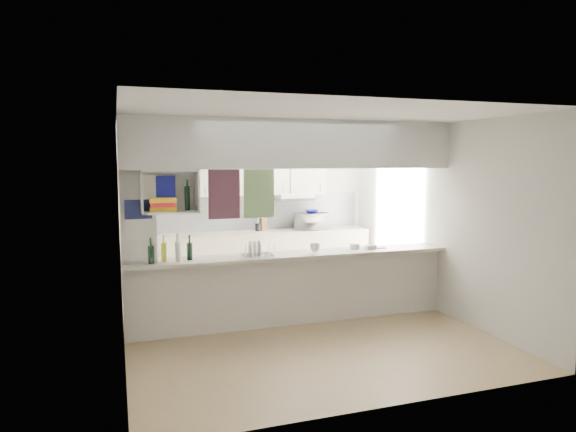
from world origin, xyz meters
name	(u,v)px	position (x,y,z in m)	size (l,w,h in m)	color
floor	(294,323)	(0.00, 0.00, 0.00)	(4.80, 4.80, 0.00)	tan
ceiling	(294,120)	(0.00, 0.00, 2.60)	(4.80, 4.80, 0.00)	white
wall_back	(248,207)	(0.00, 2.40, 1.30)	(4.20, 4.20, 0.00)	silver
wall_left	(120,231)	(-2.10, 0.00, 1.30)	(4.80, 4.80, 0.00)	silver
wall_right	(436,218)	(2.10, 0.00, 1.30)	(4.80, 4.80, 0.00)	silver
servery_partition	(281,196)	(-0.17, 0.00, 1.66)	(4.20, 0.50, 2.60)	silver
cubby_shelf	(168,194)	(-1.57, -0.06, 1.71)	(0.65, 0.35, 0.50)	white
kitchen_run	(261,237)	(0.16, 2.14, 0.83)	(3.60, 0.63, 2.24)	beige
microwave	(312,221)	(1.05, 2.07, 1.06)	(0.52, 0.35, 0.29)	white
bowl	(312,211)	(1.04, 2.06, 1.23)	(0.22, 0.22, 0.05)	#0C0E86
dish_rack	(257,249)	(-0.49, -0.03, 1.00)	(0.40, 0.31, 0.21)	silver
cup	(315,248)	(0.27, -0.06, 0.99)	(0.13, 0.13, 0.10)	white
wine_bottles	(171,252)	(-1.55, -0.07, 1.04)	(0.52, 0.15, 0.33)	black
plastic_tubs	(362,247)	(0.98, 0.03, 0.95)	(0.48, 0.21, 0.06)	silver
utensil_jar	(258,227)	(0.11, 2.15, 0.99)	(0.09, 0.09, 0.13)	black
knife_block	(263,224)	(0.20, 2.18, 1.03)	(0.11, 0.09, 0.22)	#52391C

